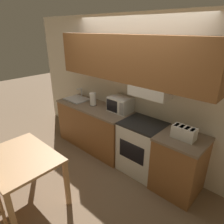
{
  "coord_description": "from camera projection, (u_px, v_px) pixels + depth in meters",
  "views": [
    {
      "loc": [
        2.07,
        -2.76,
        2.32
      ],
      "look_at": [
        0.05,
        -0.56,
        1.05
      ],
      "focal_mm": 32.0,
      "sensor_mm": 36.0,
      "label": 1
    }
  ],
  "objects": [
    {
      "name": "wall_back",
      "position": [
        130.0,
        76.0,
        3.4
      ],
      "size": [
        5.38,
        0.38,
        2.55
      ],
      "color": "silver",
      "rests_on": "ground_plane"
    },
    {
      "name": "stove_range",
      "position": [
        142.0,
        147.0,
        3.38
      ],
      "size": [
        0.68,
        0.59,
        0.9
      ],
      "color": "silver",
      "rests_on": "ground_plane"
    },
    {
      "name": "lower_counter_main",
      "position": [
        94.0,
        126.0,
        4.1
      ],
      "size": [
        1.65,
        0.64,
        0.9
      ],
      "color": "brown",
      "rests_on": "ground_plane"
    },
    {
      "name": "sink_basin",
      "position": [
        77.0,
        99.0,
        4.24
      ],
      "size": [
        0.48,
        0.38,
        0.23
      ],
      "color": "#B7BABF",
      "rests_on": "lower_counter_main"
    },
    {
      "name": "ground_plane",
      "position": [
        129.0,
        151.0,
        4.06
      ],
      "size": [
        16.0,
        16.0,
        0.0
      ],
      "primitive_type": "plane",
      "color": "#7F664C"
    },
    {
      "name": "dining_table",
      "position": [
        21.0,
        163.0,
        2.65
      ],
      "size": [
        1.05,
        0.8,
        0.76
      ],
      "color": "tan",
      "rests_on": "ground_plane"
    },
    {
      "name": "lower_counter_right_stub",
      "position": [
        179.0,
        164.0,
        2.95
      ],
      "size": [
        0.66,
        0.64,
        0.9
      ],
      "color": "brown",
      "rests_on": "ground_plane"
    },
    {
      "name": "toaster",
      "position": [
        184.0,
        133.0,
        2.73
      ],
      "size": [
        0.33,
        0.16,
        0.18
      ],
      "color": "silver",
      "rests_on": "lower_counter_right_stub"
    },
    {
      "name": "paper_towel_roll",
      "position": [
        93.0,
        99.0,
        3.9
      ],
      "size": [
        0.14,
        0.14,
        0.25
      ],
      "color": "black",
      "rests_on": "lower_counter_main"
    },
    {
      "name": "microwave",
      "position": [
        120.0,
        104.0,
        3.6
      ],
      "size": [
        0.4,
        0.32,
        0.27
      ],
      "color": "silver",
      "rests_on": "lower_counter_main"
    }
  ]
}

